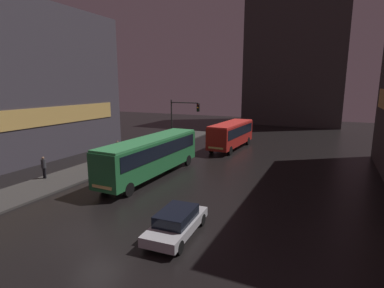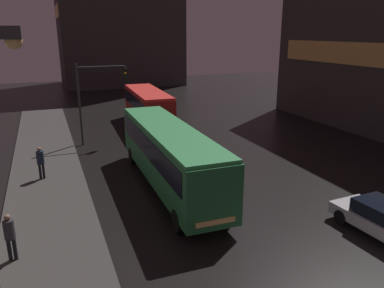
% 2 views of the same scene
% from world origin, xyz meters
% --- Properties ---
extents(ground_plane, '(120.00, 120.00, 0.00)m').
position_xyz_m(ground_plane, '(0.00, 0.00, 0.00)').
color(ground_plane, black).
extents(sidewalk_left, '(4.00, 48.00, 0.15)m').
position_xyz_m(sidewalk_left, '(-9.00, 10.00, 0.07)').
color(sidewalk_left, '#3D3A38').
rests_on(sidewalk_left, ground).
extents(building_far_backdrop, '(18.07, 12.00, 29.25)m').
position_xyz_m(building_far_backdrop, '(3.32, 53.07, 14.62)').
color(building_far_backdrop, '#383333').
rests_on(building_far_backdrop, ground).
extents(bus_near, '(2.64, 12.06, 3.34)m').
position_xyz_m(bus_near, '(-2.84, 9.78, 2.06)').
color(bus_near, '#236B38').
rests_on(bus_near, ground).
extents(bus_far, '(2.92, 9.52, 3.18)m').
position_xyz_m(bus_far, '(-0.27, 23.57, 1.96)').
color(bus_far, '#AD1E19').
rests_on(bus_far, ground).
extents(car_taxi, '(2.11, 4.59, 1.37)m').
position_xyz_m(car_taxi, '(3.79, 1.73, 0.72)').
color(car_taxi, '#B7B7BC').
rests_on(car_taxi, ground).
extents(pedestrian_near, '(0.54, 0.54, 1.84)m').
position_xyz_m(pedestrian_near, '(-9.23, 13.29, 1.26)').
color(pedestrian_near, black).
rests_on(pedestrian_near, sidewalk_left).
extents(pedestrian_mid, '(0.51, 0.51, 1.81)m').
position_xyz_m(pedestrian_mid, '(-10.30, 5.28, 1.23)').
color(pedestrian_mid, black).
rests_on(pedestrian_mid, sidewalk_left).
extents(traffic_light_main, '(3.64, 0.35, 5.98)m').
position_xyz_m(traffic_light_main, '(-5.08, 19.71, 4.09)').
color(traffic_light_main, '#2D2D2D').
rests_on(traffic_light_main, ground).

